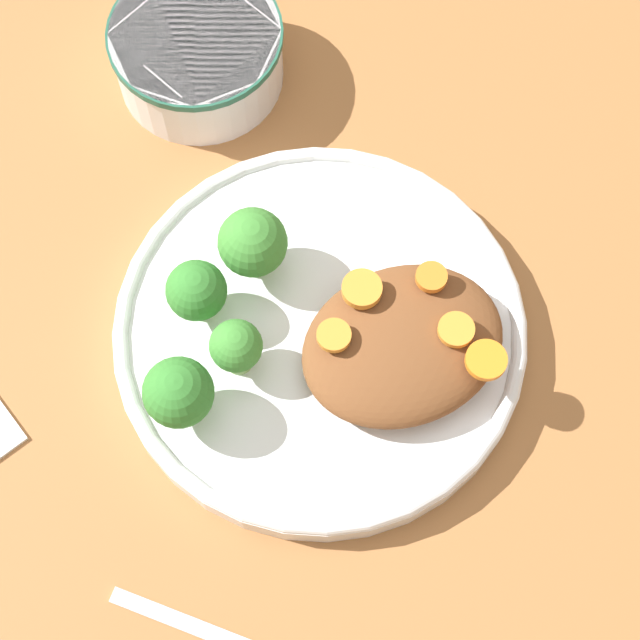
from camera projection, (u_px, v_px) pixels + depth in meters
ground_plane at (320, 339)px, 0.74m from camera, size 4.00×4.00×0.00m
plate at (320, 332)px, 0.73m from camera, size 0.28×0.28×0.03m
dip_bowl at (198, 51)px, 0.79m from camera, size 0.13×0.13×0.05m
stew_mound at (403, 345)px, 0.70m from camera, size 0.14×0.11×0.04m
broccoli_floret_0 at (197, 292)px, 0.70m from camera, size 0.04×0.04×0.05m
broccoli_floret_1 at (253, 244)px, 0.70m from camera, size 0.05×0.05×0.06m
broccoli_floret_2 at (237, 349)px, 0.68m from camera, size 0.03×0.03×0.05m
broccoli_floret_3 at (179, 393)px, 0.67m from camera, size 0.05×0.05×0.06m
carrot_slice_0 at (456, 330)px, 0.68m from camera, size 0.02×0.02×0.00m
carrot_slice_1 at (362, 289)px, 0.69m from camera, size 0.03×0.03×0.01m
carrot_slice_2 at (431, 277)px, 0.69m from camera, size 0.02×0.02×0.01m
carrot_slice_3 at (336, 335)px, 0.68m from camera, size 0.02×0.02×0.01m
carrot_slice_4 at (486, 360)px, 0.67m from camera, size 0.03×0.03×0.01m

